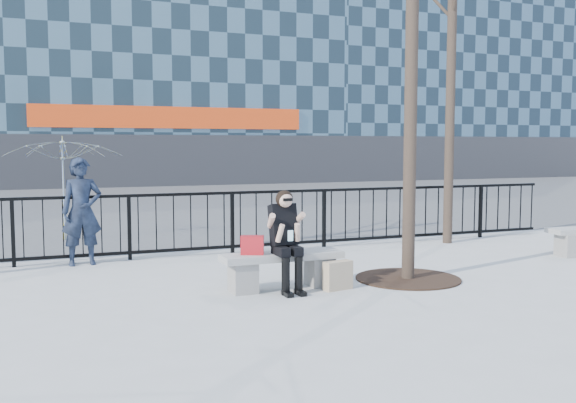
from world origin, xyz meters
name	(u,v)px	position (x,y,z in m)	size (l,w,h in m)	color
ground	(282,289)	(0.00, 0.00, 0.00)	(120.00, 120.00, 0.00)	#A5A6A1
street_surface	(129,200)	(0.00, 15.00, 0.00)	(60.00, 23.00, 0.01)	#474747
railing	(221,223)	(0.00, 3.00, 0.55)	(14.00, 0.06, 1.10)	black
building_right	(426,11)	(20.00, 27.00, 10.30)	(16.20, 10.20, 20.60)	slate
tree_grate	(408,279)	(1.90, -0.10, 0.01)	(1.50, 1.50, 0.02)	black
bench_main	(282,267)	(0.00, 0.00, 0.30)	(1.65, 0.46, 0.49)	slate
seated_woman	(287,241)	(0.00, -0.16, 0.67)	(0.50, 0.64, 1.34)	black
handbag	(252,245)	(-0.41, 0.02, 0.61)	(0.30, 0.14, 0.25)	red
shopping_bag	(338,275)	(0.67, -0.32, 0.19)	(0.40, 0.15, 0.38)	#CEB692
standing_man	(82,211)	(-2.37, 2.80, 0.87)	(0.63, 0.42, 1.73)	black
vendor_umbrella	(64,188)	(-2.51, 5.69, 1.06)	(2.31, 2.36, 2.12)	gold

